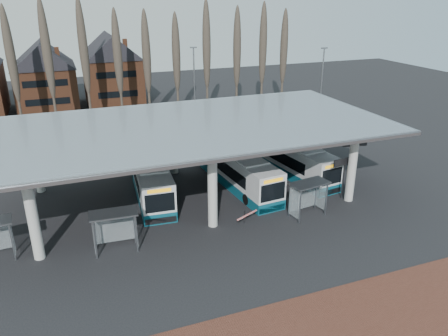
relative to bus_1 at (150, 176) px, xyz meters
name	(u,v)px	position (x,y,z in m)	size (l,w,h in m)	color
ground	(225,242)	(3.11, -9.89, -1.54)	(140.00, 140.00, 0.00)	black
station_canopy	(189,132)	(3.11, -1.89, 4.15)	(32.00, 16.00, 6.34)	#B9B8B4
poplar_row	(132,54)	(3.11, 23.11, 7.24)	(45.10, 1.10, 14.50)	#473D33
townhouse_row	(8,70)	(-12.64, 34.11, 4.40)	(36.80, 10.30, 12.25)	brown
lamp_post_b	(194,88)	(9.11, 16.11, 3.80)	(0.80, 0.16, 10.17)	slate
lamp_post_c	(321,89)	(23.11, 10.11, 3.80)	(0.80, 0.16, 10.17)	slate
bus_1	(150,176)	(0.00, 0.00, 0.00)	(3.42, 11.89, 3.26)	silver
bus_2	(238,169)	(7.60, -1.30, -0.01)	(3.54, 11.81, 3.23)	silver
bus_3	(290,158)	(13.40, -0.38, -0.04)	(3.99, 11.66, 3.18)	silver
shelter_1	(114,222)	(-4.05, -8.14, 0.54)	(3.17, 1.73, 2.86)	gray
shelter_2	(307,191)	(10.41, -8.42, 0.51)	(3.23, 1.98, 2.81)	gray
info_sign_0	(345,165)	(14.78, -6.84, 1.49)	(2.41, 0.54, 3.60)	black
info_sign_1	(355,146)	(18.57, -3.06, 1.41)	(2.35, 0.55, 3.51)	black
barrier	(247,215)	(5.44, -8.27, -0.71)	(1.97, 1.03, 1.07)	black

